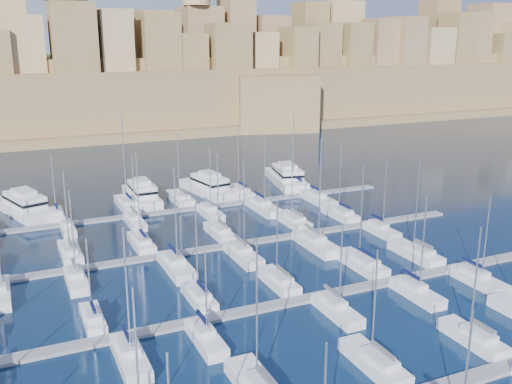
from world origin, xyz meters
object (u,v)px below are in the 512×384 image
sailboat_4 (473,338)px  motor_yacht_a (24,205)px  motor_yacht_b (142,194)px  motor_yacht_c (209,186)px  motor_yacht_d (287,177)px

sailboat_4 → motor_yacht_a: (-41.96, 71.09, 0.99)m
motor_yacht_b → motor_yacht_a: bearing=177.6°
motor_yacht_c → motor_yacht_d: size_ratio=0.89×
motor_yacht_c → motor_yacht_a: bearing=179.0°
motor_yacht_a → motor_yacht_d: bearing=0.3°
sailboat_4 → motor_yacht_b: 72.89m
motor_yacht_b → sailboat_4: bearing=-74.3°
motor_yacht_d → motor_yacht_c: bearing=-177.2°
motor_yacht_a → motor_yacht_d: size_ratio=0.97×
motor_yacht_c → motor_yacht_d: bearing=2.8°
motor_yacht_d → sailboat_4: bearing=-101.0°
motor_yacht_a → motor_yacht_b: same height
motor_yacht_d → motor_yacht_b: bearing=-177.8°
motor_yacht_a → motor_yacht_c: size_ratio=1.08×
sailboat_4 → motor_yacht_d: size_ratio=0.69×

